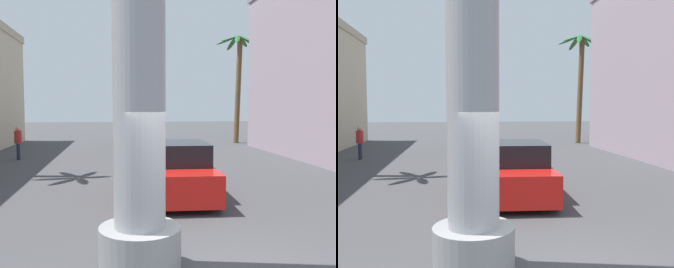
# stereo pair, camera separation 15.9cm
# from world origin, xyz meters

# --- Properties ---
(ground_plane) EXTENTS (93.21, 93.21, 0.00)m
(ground_plane) POSITION_xyz_m (0.00, 10.00, 0.00)
(ground_plane) COLOR #424244
(car_lead) EXTENTS (2.18, 5.03, 1.56)m
(car_lead) POSITION_xyz_m (0.36, 5.66, 0.70)
(car_lead) COLOR black
(car_lead) RESTS_ON ground
(car_far) EXTENTS (1.95, 4.76, 1.56)m
(car_far) POSITION_xyz_m (-0.22, 19.49, 0.74)
(car_far) COLOR black
(car_far) RESTS_ON ground
(palm_tree_far_right) EXTENTS (3.07, 3.04, 7.53)m
(palm_tree_far_right) POSITION_xyz_m (7.16, 20.23, 4.82)
(palm_tree_far_right) COLOR brown
(palm_tree_far_right) RESTS_ON ground
(pedestrian_far_left) EXTENTS (0.37, 0.37, 1.62)m
(pedestrian_far_left) POSITION_xyz_m (-6.01, 13.70, 0.94)
(pedestrian_far_left) COLOR #1E233F
(pedestrian_far_left) RESTS_ON ground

